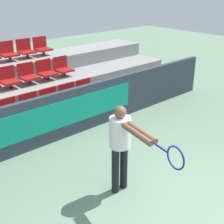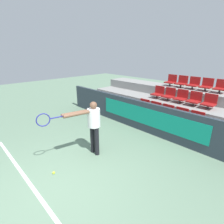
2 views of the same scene
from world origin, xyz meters
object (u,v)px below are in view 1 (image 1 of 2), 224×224
Objects in this scene: stadium_chair_7 at (28,75)px; stadium_chair_14 at (42,47)px; stadium_chair_4 at (86,91)px; stadium_chair_9 at (63,67)px; stadium_chair_6 at (9,79)px; stadium_chair_12 at (8,52)px; stadium_chair_0 at (9,112)px; stadium_chair_8 at (46,71)px; stadium_chair_3 at (69,95)px; stadium_chair_2 at (51,100)px; stadium_chair_1 at (31,106)px; tennis_player at (123,141)px; stadium_chair_13 at (26,49)px.

stadium_chair_7 is 1.58m from stadium_chair_14.
stadium_chair_7 is (-1.07, 1.08, 0.41)m from stadium_chair_4.
stadium_chair_4 is 1.16m from stadium_chair_9.
stadium_chair_6 is 1.00× the size of stadium_chair_12.
stadium_chair_8 is at bearing 33.79° from stadium_chair_0.
stadium_chair_0 and stadium_chair_3 have the same top height.
stadium_chair_8 is at bearing 90.00° from stadium_chair_3.
stadium_chair_3 is 1.00× the size of stadium_chair_12.
stadium_chair_6 reaches higher than stadium_chair_3.
stadium_chair_14 is at bearing 63.52° from stadium_chair_2.
stadium_chair_4 is 1.00× the size of stadium_chair_7.
stadium_chair_0 is at bearing -134.89° from stadium_chair_7.
stadium_chair_3 is 1.27m from stadium_chair_9.
stadium_chair_1 is at bearing -103.98° from stadium_chair_12.
stadium_chair_2 is 1.27m from stadium_chair_8.
stadium_chair_12 is (0.54, 1.08, 0.41)m from stadium_chair_6.
stadium_chair_9 reaches higher than stadium_chair_1.
stadium_chair_2 and stadium_chair_4 have the same top height.
stadium_chair_12 reaches higher than tennis_player.
stadium_chair_8 is at bearing -63.52° from stadium_chair_12.
stadium_chair_0 is at bearing 180.00° from stadium_chair_3.
stadium_chair_9 is 1.00× the size of stadium_chair_12.
tennis_player reaches higher than stadium_chair_7.
stadium_chair_0 is 1.07m from stadium_chair_2.
stadium_chair_2 is 2.31m from stadium_chair_12.
stadium_chair_1 is at bearing 100.84° from tennis_player.
stadium_chair_2 is at bearing -116.48° from stadium_chair_8.
stadium_chair_7 is (1.07, 1.08, 0.41)m from stadium_chair_0.
stadium_chair_14 is (1.07, 0.00, 0.00)m from stadium_chair_12.
stadium_chair_4 is 0.33× the size of tennis_player.
stadium_chair_0 is 2.82m from stadium_chair_13.
stadium_chair_1 is at bearing 0.00° from stadium_chair_0.
stadium_chair_8 is (1.07, 0.00, 0.00)m from stadium_chair_6.
stadium_chair_0 is at bearing -146.21° from stadium_chair_8.
stadium_chair_4 is 1.00× the size of stadium_chair_9.
stadium_chair_2 is at bearing 180.00° from stadium_chair_3.
stadium_chair_12 is at bearing 90.00° from stadium_chair_7.
stadium_chair_3 is at bearing -103.98° from stadium_chair_14.
stadium_chair_0 is 1.00× the size of stadium_chair_13.
stadium_chair_12 is (-1.07, 1.08, 0.41)m from stadium_chair_9.
stadium_chair_1 is 1.00× the size of stadium_chair_6.
stadium_chair_6 is (-0.54, 1.08, 0.41)m from stadium_chair_2.
stadium_chair_9 reaches higher than stadium_chair_4.
stadium_chair_3 is 0.54m from stadium_chair_4.
stadium_chair_4 is 1.00× the size of stadium_chair_13.
stadium_chair_12 is 5.30m from tennis_player.
stadium_chair_7 reaches higher than stadium_chair_0.
stadium_chair_0 is 0.33× the size of tennis_player.
stadium_chair_6 is (0.54, 1.08, 0.41)m from stadium_chair_0.
stadium_chair_8 is at bearing 86.39° from tennis_player.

